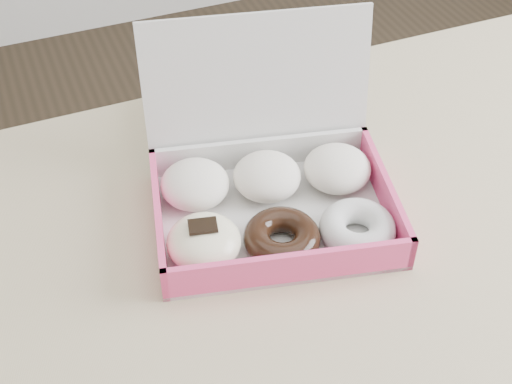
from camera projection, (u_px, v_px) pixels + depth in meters
name	position (u px, v px, depth m)	size (l,w,h in m)	color
table	(386.00, 243.00, 1.09)	(1.20, 0.80, 0.75)	tan
donut_box	(269.00, 192.00, 1.00)	(0.39, 0.35, 0.24)	silver
newspapers	(242.00, 116.00, 1.16)	(0.26, 0.21, 0.04)	beige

